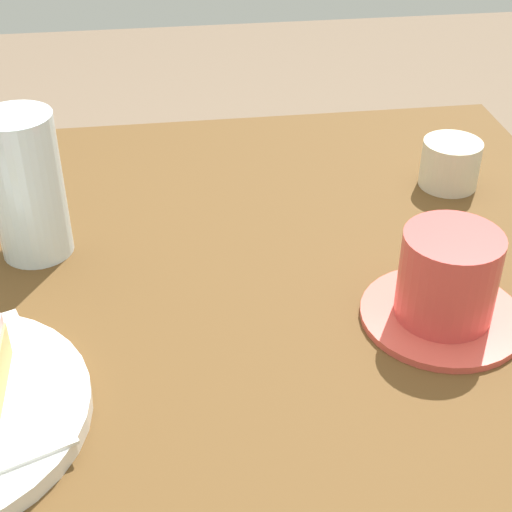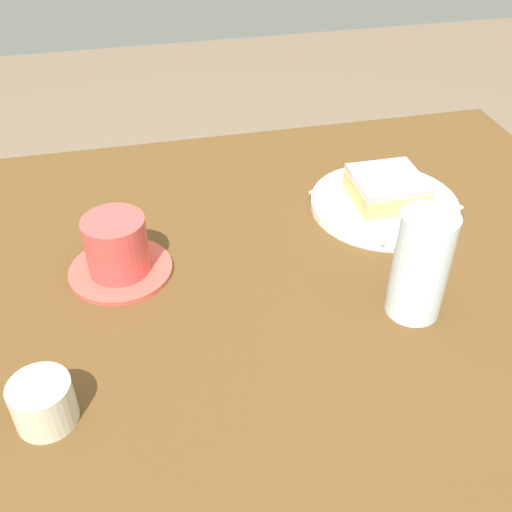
# 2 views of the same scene
# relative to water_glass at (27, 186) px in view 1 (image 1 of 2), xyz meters

# --- Properties ---
(table) EXTENTS (0.91, 0.77, 0.71)m
(table) POSITION_rel_water_glass_xyz_m (-0.09, 0.12, -0.17)
(table) COLOR #533719
(table) RESTS_ON ground_plane
(water_glass) EXTENTS (0.06, 0.06, 0.14)m
(water_glass) POSITION_rel_water_glass_xyz_m (0.00, 0.00, 0.00)
(water_glass) COLOR silver
(water_glass) RESTS_ON table
(coffee_cup) EXTENTS (0.13, 0.13, 0.08)m
(coffee_cup) POSITION_rel_water_glass_xyz_m (-0.34, 0.15, -0.03)
(coffee_cup) COLOR #D24E42
(coffee_cup) RESTS_ON table
(sugar_jar) EXTENTS (0.06, 0.06, 0.05)m
(sugar_jar) POSITION_rel_water_glass_xyz_m (-0.42, -0.07, -0.04)
(sugar_jar) COLOR beige
(sugar_jar) RESTS_ON table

